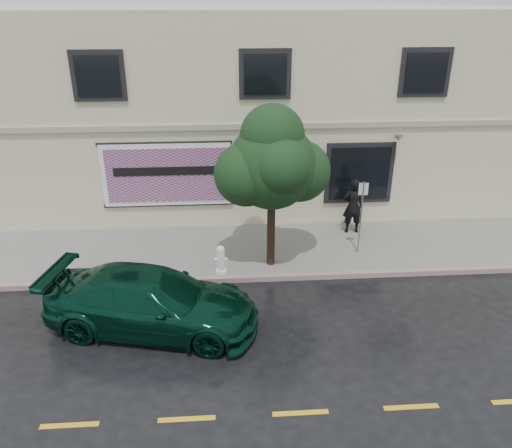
{
  "coord_description": "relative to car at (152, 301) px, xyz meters",
  "views": [
    {
      "loc": [
        -1.37,
        -10.68,
        7.39
      ],
      "look_at": [
        -0.47,
        2.2,
        1.45
      ],
      "focal_mm": 35.0,
      "sensor_mm": 36.0,
      "label": 1
    }
  ],
  "objects": [
    {
      "name": "fire_hydrant",
      "position": [
        1.65,
        2.3,
        -0.18
      ],
      "size": [
        0.35,
        0.32,
        0.84
      ],
      "rotation": [
        0.0,
        0.0,
        -0.01
      ],
      "color": "white",
      "rests_on": "sidewalk"
    },
    {
      "name": "curb",
      "position": [
        3.15,
        2.0,
        -0.66
      ],
      "size": [
        20.0,
        0.18,
        0.16
      ],
      "primitive_type": "cube",
      "color": "gray",
      "rests_on": "ground"
    },
    {
      "name": "ground",
      "position": [
        3.15,
        0.5,
        -0.74
      ],
      "size": [
        90.0,
        90.0,
        0.0
      ],
      "primitive_type": "plane",
      "color": "black",
      "rests_on": "ground"
    },
    {
      "name": "car",
      "position": [
        0.0,
        0.0,
        0.0
      ],
      "size": [
        5.45,
        3.32,
        1.48
      ],
      "primitive_type": "imported",
      "rotation": [
        0.0,
        0.0,
        1.35
      ],
      "color": "#083022",
      "rests_on": "ground"
    },
    {
      "name": "street_tree",
      "position": [
        3.11,
        2.7,
        2.43
      ],
      "size": [
        2.41,
        2.41,
        4.24
      ],
      "color": "black",
      "rests_on": "sidewalk"
    },
    {
      "name": "pedestrian",
      "position": [
        6.02,
        4.69,
        0.34
      ],
      "size": [
        0.68,
        0.45,
        1.87
      ],
      "primitive_type": "imported",
      "rotation": [
        0.0,
        0.0,
        3.14
      ],
      "color": "black",
      "rests_on": "sidewalk"
    },
    {
      "name": "billboard",
      "position": [
        -0.05,
        5.42,
        1.31
      ],
      "size": [
        4.3,
        0.16,
        2.2
      ],
      "color": "white",
      "rests_on": "ground"
    },
    {
      "name": "sign_pole",
      "position": [
        5.87,
        3.24,
        0.81
      ],
      "size": [
        0.28,
        0.05,
        2.3
      ],
      "rotation": [
        0.0,
        0.0,
        -0.02
      ],
      "color": "gray",
      "rests_on": "sidewalk"
    },
    {
      "name": "road_marking",
      "position": [
        3.15,
        -3.0,
        -0.73
      ],
      "size": [
        19.0,
        0.12,
        0.01
      ],
      "primitive_type": "cube",
      "color": "gold",
      "rests_on": "ground"
    },
    {
      "name": "sidewalk",
      "position": [
        3.15,
        3.75,
        -0.66
      ],
      "size": [
        20.0,
        3.5,
        0.15
      ],
      "primitive_type": "cube",
      "color": "gray",
      "rests_on": "ground"
    },
    {
      "name": "building",
      "position": [
        3.15,
        9.5,
        2.76
      ],
      "size": [
        20.0,
        8.12,
        7.0
      ],
      "color": "beige",
      "rests_on": "ground"
    },
    {
      "name": "umbrella",
      "position": [
        6.02,
        4.69,
        1.66
      ],
      "size": [
        1.33,
        1.33,
        0.76
      ],
      "primitive_type": "imported",
      "rotation": [
        0.0,
        0.0,
        0.37
      ],
      "color": "black",
      "rests_on": "pedestrian"
    }
  ]
}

